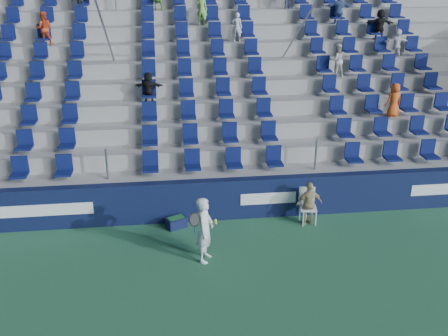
% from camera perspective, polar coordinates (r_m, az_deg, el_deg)
% --- Properties ---
extents(ground, '(70.00, 70.00, 0.00)m').
position_cam_1_polar(ground, '(11.85, 0.68, -12.84)').
color(ground, '#2C6743').
rests_on(ground, ground).
extents(sponsor_wall, '(24.00, 0.32, 1.20)m').
position_cam_1_polar(sponsor_wall, '(14.25, -0.96, -3.61)').
color(sponsor_wall, '#10183B').
rests_on(sponsor_wall, ground).
extents(grandstand, '(24.00, 8.17, 6.63)m').
position_cam_1_polar(grandstand, '(18.50, -2.64, 7.58)').
color(grandstand, gray).
rests_on(grandstand, ground).
extents(tennis_player, '(0.70, 0.72, 1.69)m').
position_cam_1_polar(tennis_player, '(12.20, -2.21, -7.05)').
color(tennis_player, silver).
rests_on(tennis_player, ground).
extents(line_judge_chair, '(0.51, 0.52, 1.02)m').
position_cam_1_polar(line_judge_chair, '(14.28, 9.52, -3.94)').
color(line_judge_chair, white).
rests_on(line_judge_chair, ground).
extents(line_judge, '(0.76, 0.34, 1.27)m').
position_cam_1_polar(line_judge, '(14.13, 9.70, -4.02)').
color(line_judge, tan).
rests_on(line_judge, ground).
extents(ball_bin, '(0.63, 0.54, 0.30)m').
position_cam_1_polar(ball_bin, '(14.03, -5.48, -6.14)').
color(ball_bin, '#0E1435').
rests_on(ball_bin, ground).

